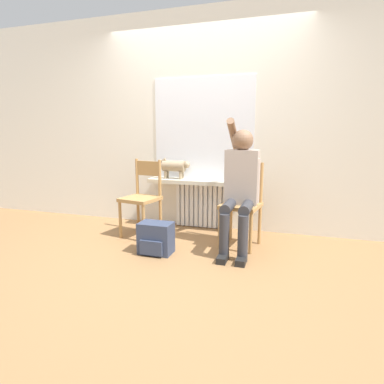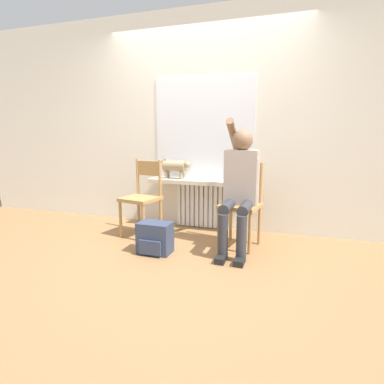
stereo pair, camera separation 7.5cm
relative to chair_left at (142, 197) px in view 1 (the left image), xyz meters
The scene contains 10 objects.
ground_plane 0.97m from the chair_left, 46.89° to the right, with size 12.00×12.00×0.00m, color olive.
wall_with_window 1.22m from the chair_left, 46.18° to the left, with size 7.00×0.06×2.70m.
radiator 0.81m from the chair_left, 42.25° to the left, with size 0.68×0.08×0.58m.
windowsill 0.75m from the chair_left, 37.40° to the left, with size 1.33×0.26×0.05m.
window_glass 1.14m from the chair_left, 44.48° to the left, with size 1.28×0.01×1.25m.
chair_left is the anchor object (origin of this frame).
chair_right 1.18m from the chair_left, ahead, with size 0.45×0.45×0.90m.
person 1.20m from the chair_left, ahead, with size 0.36×0.97×1.37m.
cat 0.60m from the chair_left, 61.62° to the left, with size 0.51×0.14×0.26m.
backpack 0.71m from the chair_left, 52.29° to the right, with size 0.34×0.25×0.32m.
Camera 1 is at (1.09, -2.75, 1.22)m, focal length 30.00 mm.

